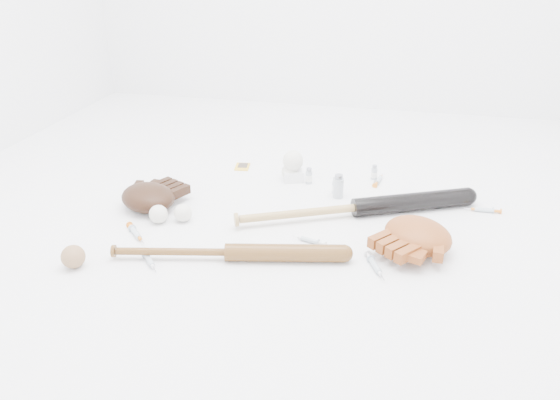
% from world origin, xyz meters
% --- Properties ---
extents(bat_dark, '(0.89, 0.47, 0.07)m').
position_xyz_m(bat_dark, '(0.23, 0.09, 0.03)').
color(bat_dark, black).
rests_on(bat_dark, ground).
extents(bat_wood, '(0.78, 0.22, 0.06)m').
position_xyz_m(bat_wood, '(-0.13, -0.31, 0.03)').
color(bat_wood, brown).
rests_on(bat_wood, ground).
extents(glove_dark, '(0.35, 0.35, 0.09)m').
position_xyz_m(glove_dark, '(-0.54, -0.02, 0.05)').
color(glove_dark, black).
rests_on(glove_dark, ground).
extents(glove_tan, '(0.39, 0.39, 0.10)m').
position_xyz_m(glove_tan, '(0.45, -0.09, 0.05)').
color(glove_tan, brown).
rests_on(glove_tan, ground).
extents(trading_card, '(0.07, 0.09, 0.00)m').
position_xyz_m(trading_card, '(-0.31, 0.45, 0.00)').
color(trading_card, gold).
rests_on(trading_card, ground).
extents(pedestal, '(0.10, 0.10, 0.04)m').
position_xyz_m(pedestal, '(-0.06, 0.36, 0.02)').
color(pedestal, white).
rests_on(pedestal, ground).
extents(baseball_on_pedestal, '(0.09, 0.09, 0.09)m').
position_xyz_m(baseball_on_pedestal, '(-0.06, 0.36, 0.09)').
color(baseball_on_pedestal, silver).
rests_on(baseball_on_pedestal, pedestal).
extents(baseball_left, '(0.07, 0.07, 0.07)m').
position_xyz_m(baseball_left, '(-0.37, -0.09, 0.03)').
color(baseball_left, silver).
rests_on(baseball_left, ground).
extents(baseball_upper, '(0.07, 0.07, 0.07)m').
position_xyz_m(baseball_upper, '(-0.07, 0.36, 0.04)').
color(baseball_upper, silver).
rests_on(baseball_upper, ground).
extents(baseball_mid, '(0.07, 0.07, 0.07)m').
position_xyz_m(baseball_mid, '(-0.46, -0.12, 0.03)').
color(baseball_mid, silver).
rests_on(baseball_mid, ground).
extents(baseball_aged, '(0.07, 0.07, 0.07)m').
position_xyz_m(baseball_aged, '(-0.59, -0.45, 0.04)').
color(baseball_aged, '#916946').
rests_on(baseball_aged, ground).
extents(syringe_0, '(0.14, 0.14, 0.02)m').
position_xyz_m(syringe_0, '(-0.49, -0.23, 0.01)').
color(syringe_0, '#ADBCC6').
rests_on(syringe_0, ground).
extents(syringe_1, '(0.14, 0.06, 0.02)m').
position_xyz_m(syringe_1, '(0.10, -0.14, 0.01)').
color(syringe_1, '#ADBCC6').
rests_on(syringe_1, ground).
extents(syringe_2, '(0.06, 0.16, 0.02)m').
position_xyz_m(syringe_2, '(0.30, 0.42, 0.01)').
color(syringe_2, '#ADBCC6').
rests_on(syringe_2, ground).
extents(syringe_3, '(0.09, 0.17, 0.02)m').
position_xyz_m(syringe_3, '(0.33, -0.25, 0.01)').
color(syringe_3, '#ADBCC6').
rests_on(syringe_3, ground).
extents(syringe_4, '(0.15, 0.03, 0.02)m').
position_xyz_m(syringe_4, '(0.70, 0.23, 0.01)').
color(syringe_4, '#ADBCC6').
rests_on(syringe_4, ground).
extents(syringe_5, '(0.13, 0.14, 0.02)m').
position_xyz_m(syringe_5, '(-0.37, -0.38, 0.01)').
color(syringe_5, '#ADBCC6').
rests_on(syringe_5, ground).
extents(vial_0, '(0.03, 0.03, 0.07)m').
position_xyz_m(vial_0, '(0.13, 0.27, 0.03)').
color(vial_0, '#ADB5BE').
rests_on(vial_0, ground).
extents(vial_1, '(0.03, 0.03, 0.06)m').
position_xyz_m(vial_1, '(0.28, 0.45, 0.03)').
color(vial_1, '#ADB5BE').
rests_on(vial_1, ground).
extents(vial_2, '(0.03, 0.03, 0.07)m').
position_xyz_m(vial_2, '(0.01, 0.34, 0.03)').
color(vial_2, '#ADB5BE').
rests_on(vial_2, ground).
extents(vial_3, '(0.04, 0.04, 0.10)m').
position_xyz_m(vial_3, '(0.15, 0.24, 0.05)').
color(vial_3, '#ADB5BE').
rests_on(vial_3, ground).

